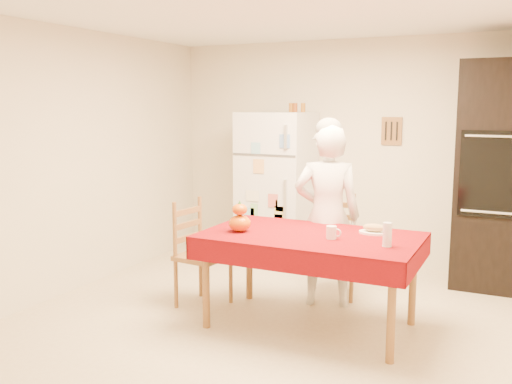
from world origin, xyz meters
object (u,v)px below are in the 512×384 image
Objects in this scene: chair_far at (333,241)px; chair_left at (197,249)px; oven_cabinet at (495,176)px; bread_plate at (374,233)px; dining_table at (311,243)px; wine_glass at (387,235)px; seated_woman at (327,216)px; pumpkin_lower at (240,223)px; coffee_mug at (331,232)px; refrigerator at (277,188)px.

chair_far and chair_left have the same top height.
oven_cabinet is 9.17× the size of bread_plate.
bread_plate is at bearing 28.76° from dining_table.
wine_glass is at bearing -62.75° from bread_plate.
seated_woman is 0.97m from wine_glass.
pumpkin_lower is 1.19m from wine_glass.
coffee_mug is 0.42× the size of bread_plate.
refrigerator reaches higher than chair_far.
chair_left is (-2.33, -1.69, -0.59)m from oven_cabinet.
seated_woman is (-1.29, -1.18, -0.29)m from oven_cabinet.
refrigerator is 1.79× the size of chair_left.
seated_woman is at bearing -49.03° from refrigerator.
oven_cabinet is at bearing 46.45° from pumpkin_lower.
seated_woman is at bearing -58.03° from chair_left.
oven_cabinet is 2.18m from dining_table.
seated_woman reaches higher than chair_far.
coffee_mug is 0.55× the size of pumpkin_lower.
refrigerator is at bearing 132.64° from wine_glass.
coffee_mug is at bearing -55.06° from refrigerator.
dining_table is 17.00× the size of coffee_mug.
chair_left is 1.19m from seated_woman.
oven_cabinet reaches higher than refrigerator.
pumpkin_lower is (0.48, -1.84, -0.02)m from refrigerator.
coffee_mug is at bearing -128.45° from bread_plate.
pumpkin_lower is at bearing 36.29° from seated_woman.
coffee_mug is at bearing -88.32° from chair_far.
wine_glass reaches higher than dining_table.
refrigerator is 1.91m from pumpkin_lower.
refrigerator is at bearing 135.66° from bread_plate.
chair_left is 1.57m from bread_plate.
wine_glass is at bearing 117.08° from seated_woman.
pumpkin_lower is at bearing -104.80° from chair_left.
wine_glass is (1.67, -1.82, -0.00)m from refrigerator.
chair_left reaches higher than coffee_mug.
oven_cabinet is at bearing 1.18° from refrigerator.
chair_far is 1.27m from wine_glass.
refrigerator is 17.00× the size of coffee_mug.
pumpkin_lower is at bearing -158.68° from bread_plate.
dining_table is 0.24m from coffee_mug.
chair_left is 1.32m from coffee_mug.
coffee_mug reaches higher than bread_plate.
oven_cabinet is 2.62m from pumpkin_lower.
coffee_mug is (-1.04, -1.81, -0.29)m from oven_cabinet.
bread_plate is (0.44, 0.24, 0.08)m from dining_table.
chair_far is 9.50× the size of coffee_mug.
refrigerator reaches higher than dining_table.
chair_far is 0.42m from seated_woman.
refrigerator is 1.51m from seated_woman.
dining_table is 0.66m from wine_glass.
refrigerator is 2.08m from bread_plate.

